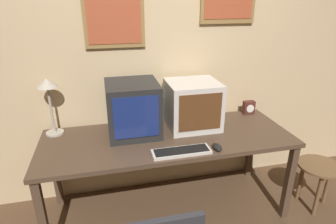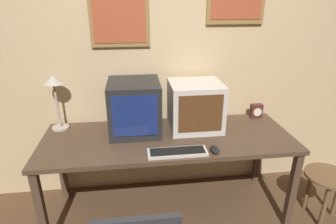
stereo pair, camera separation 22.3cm
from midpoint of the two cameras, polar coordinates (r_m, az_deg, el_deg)
The scene contains 9 objects.
wall_back at distance 2.55m, azimuth 1.33°, elevation 10.80°, with size 8.00×0.08×2.60m.
desk at distance 2.36m, azimuth 2.73°, elevation -6.55°, with size 2.05×0.75×0.75m.
monitor_left at distance 2.34m, azimuth -4.11°, elevation 0.97°, with size 0.42×0.44×0.44m.
monitor_right at distance 2.43m, azimuth 8.19°, elevation 1.21°, with size 0.44×0.40×0.41m.
keyboard_main at distance 2.08m, azimuth 5.04°, elevation -8.21°, with size 0.44×0.14×0.03m.
mouse_near_keyboard at distance 2.15m, azimuth 12.43°, elevation -7.53°, with size 0.06×0.11×0.04m.
desk_clock at distance 2.82m, azimuth 19.69°, elevation 0.16°, with size 0.11×0.06×0.13m.
desk_lamp at distance 2.47m, azimuth -19.72°, elevation 4.50°, with size 0.16×0.16×0.48m.
side_stool at distance 2.85m, azimuth 31.54°, elevation -12.37°, with size 0.38×0.38×0.44m.
Camera 2 is at (-0.26, -1.20, 1.82)m, focal length 30.00 mm.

